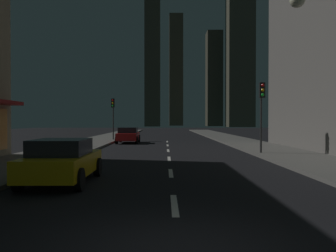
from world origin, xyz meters
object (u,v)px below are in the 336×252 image
at_px(car_parked_far, 128,135).
at_px(traffic_light_near_right, 262,101).
at_px(car_parked_near, 62,161).
at_px(traffic_light_far_left, 113,110).
at_px(fire_hydrant_far_left, 87,143).
at_px(street_lamp_right, 318,38).

xyz_separation_m(car_parked_far, traffic_light_near_right, (9.10, -11.61, 2.45)).
xyz_separation_m(car_parked_near, traffic_light_far_left, (-1.90, 24.31, 2.45)).
bearing_deg(car_parked_far, fire_hydrant_far_left, -109.11).
relative_size(car_parked_near, car_parked_far, 1.00).
distance_m(car_parked_near, car_parked_far, 20.83).
relative_size(car_parked_far, fire_hydrant_far_left, 6.48).
distance_m(car_parked_far, street_lamp_right, 21.94).
relative_size(car_parked_far, traffic_light_far_left, 1.01).
height_order(fire_hydrant_far_left, street_lamp_right, street_lamp_right).
height_order(car_parked_far, traffic_light_near_right, traffic_light_near_right).
distance_m(car_parked_near, traffic_light_near_right, 13.18).
relative_size(car_parked_near, traffic_light_near_right, 1.01).
bearing_deg(traffic_light_near_right, car_parked_near, -134.63).
xyz_separation_m(traffic_light_near_right, street_lamp_right, (-0.12, -7.94, 1.87)).
bearing_deg(traffic_light_far_left, fire_hydrant_far_left, -92.26).
relative_size(car_parked_near, traffic_light_far_left, 1.01).
xyz_separation_m(fire_hydrant_far_left, street_lamp_right, (11.28, -12.91, 4.61)).
distance_m(traffic_light_near_right, street_lamp_right, 8.16).
bearing_deg(car_parked_near, traffic_light_near_right, 45.37).
height_order(traffic_light_near_right, street_lamp_right, street_lamp_right).
relative_size(fire_hydrant_far_left, traffic_light_far_left, 0.16).
xyz_separation_m(car_parked_near, street_lamp_right, (8.98, 1.28, 4.33)).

